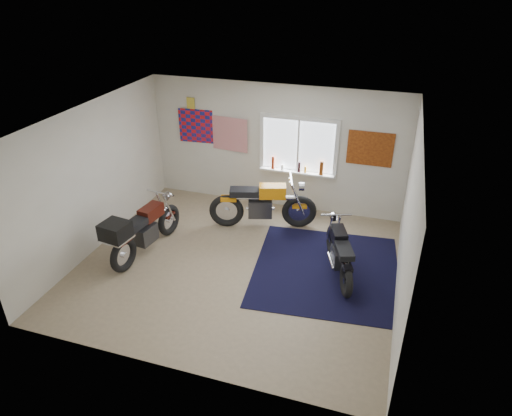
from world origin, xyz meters
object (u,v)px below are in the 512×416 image
(navy_rug, at_px, (326,270))
(yellow_triumph, at_px, (262,205))
(maroon_tourer, at_px, (141,230))
(black_chrome_bike, at_px, (339,253))

(navy_rug, relative_size, yellow_triumph, 1.22)
(maroon_tourer, bearing_deg, black_chrome_bike, -73.46)
(navy_rug, xyz_separation_m, maroon_tourer, (-3.32, -0.54, 0.52))
(navy_rug, xyz_separation_m, black_chrome_bike, (0.20, -0.00, 0.40))
(yellow_triumph, distance_m, black_chrome_bike, 2.07)
(navy_rug, bearing_deg, black_chrome_bike, -0.63)
(navy_rug, relative_size, black_chrome_bike, 1.51)
(navy_rug, distance_m, yellow_triumph, 1.96)
(navy_rug, distance_m, black_chrome_bike, 0.45)
(navy_rug, height_order, black_chrome_bike, black_chrome_bike)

